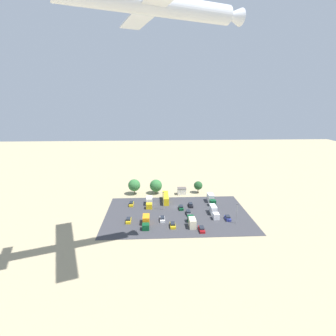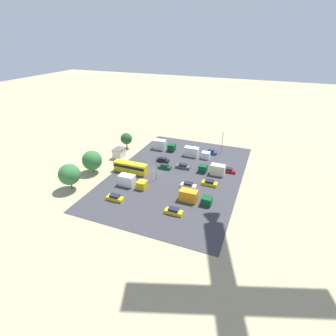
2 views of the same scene
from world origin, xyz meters
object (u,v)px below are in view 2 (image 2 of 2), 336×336
Objects in this scene: parked_car_3 at (228,170)px; parked_car_7 at (115,198)px; parked_car_4 at (174,211)px; parked_car_5 at (210,183)px; parked_car_2 at (163,160)px; parked_car_8 at (183,166)px; parked_truck_2 at (194,197)px; bus at (131,167)px; shed_building at (119,153)px; parked_car_6 at (211,152)px; parked_car_0 at (165,167)px; parked_car_1 at (188,185)px; parked_truck_4 at (195,153)px; parked_truck_1 at (131,181)px; parked_truck_0 at (213,169)px; parked_truck_3 at (163,145)px.

parked_car_7 reaches higher than parked_car_3.
parked_car_4 reaches higher than parked_car_3.
parked_car_2 is at bearing -116.09° from parked_car_5.
parked_truck_2 is at bearing -152.80° from parked_car_8.
parked_car_8 is at bearing -152.80° from parked_truck_2.
parked_car_3 is 10.57m from parked_car_5.
bus reaches higher than parked_car_8.
parked_car_6 is at bearing 116.82° from shed_building.
parked_car_0 is at bearing 166.26° from parked_car_7.
parked_car_1 is at bearing 46.34° from parked_car_2.
shed_building reaches higher than parked_car_0.
parked_car_7 is at bearing -42.75° from parked_car_3.
parked_truck_4 is at bearing 160.91° from parked_car_7.
parked_car_6 reaches higher than parked_car_8.
parked_truck_1 is (18.85, -24.20, 0.86)m from parked_car_3.
parked_car_1 is 1.01× the size of parked_car_2.
parked_truck_0 is at bearing 90.48° from shed_building.
parked_truck_4 is at bearing 156.67° from parked_truck_1.
bus is at bearing -55.35° from parked_car_0.
parked_car_8 is (1.98, 8.00, -0.00)m from parked_car_2.
shed_building is 37.80m from parked_car_3.
parked_car_4 is (26.43, -8.33, 0.04)m from parked_car_3.
parked_car_5 is 22.14m from parked_car_6.
parked_car_3 is at bearing 105.34° from parked_car_0.
parked_car_3 is at bearing -54.52° from parked_truck_0.
bus is at bearing 109.49° from parked_truck_0.
parked_truck_2 reaches higher than parked_car_5.
parked_car_1 is at bearing -0.96° from parked_car_6.
parked_car_6 is at bearing -21.55° from parked_car_8.
parked_car_2 is at bearing 173.19° from parked_truck_1.
parked_truck_0 is at bearing 175.54° from parked_truck_2.
parked_car_3 is 1.08× the size of parked_car_4.
parked_car_2 is 29.00m from parked_car_4.
parked_car_7 is at bearing -23.12° from parked_car_6.
parked_car_5 is 9.96m from parked_truck_2.
parked_car_1 is 11.68m from parked_truck_0.
parked_truck_1 is at bearing 3.80° from parked_truck_3.
parked_car_5 is 29.40m from parked_truck_3.
shed_building is at bearing -63.18° from parked_car_6.
parked_truck_4 reaches higher than parked_truck_1.
parked_truck_2 is at bearing 35.83° from parked_truck_3.
bus reaches higher than parked_car_4.
bus is at bearing 47.91° from shed_building.
parked_truck_3 reaches higher than parked_car_7.
parked_truck_3 is at bearing -81.15° from parked_car_6.
parked_car_0 is 1.01× the size of parked_car_6.
shed_building is at bearing -139.34° from parked_truck_1.
bus is 16.81m from parked_car_8.
parked_truck_3 is at bearing -153.36° from parked_car_4.
parked_car_6 is 17.96m from parked_truck_3.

